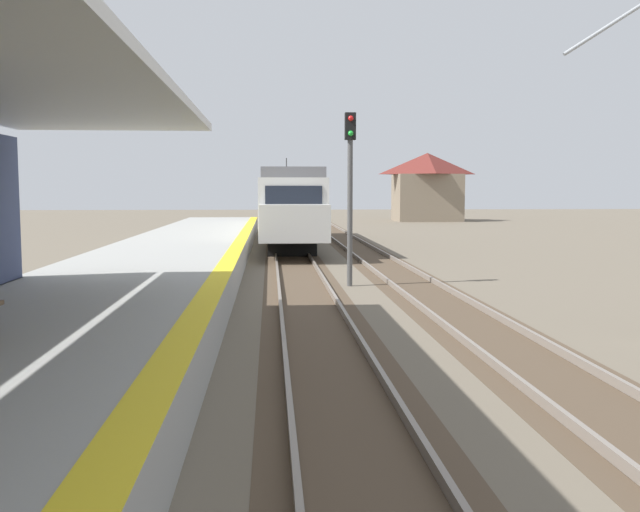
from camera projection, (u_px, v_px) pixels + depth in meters
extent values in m
cube|color=#999993|center=(88.00, 321.00, 13.49)|extent=(5.00, 80.00, 0.90)
cube|color=yellow|center=(208.00, 296.00, 13.60)|extent=(0.50, 80.00, 0.01)
cube|color=#4C3D2D|center=(309.00, 307.00, 17.81)|extent=(2.34, 120.00, 0.01)
cube|color=slate|center=(280.00, 304.00, 17.75)|extent=(0.08, 120.00, 0.15)
cube|color=slate|center=(338.00, 304.00, 17.85)|extent=(0.08, 120.00, 0.15)
cube|color=#4C3D2D|center=(444.00, 306.00, 18.04)|extent=(2.34, 120.00, 0.01)
cube|color=slate|center=(416.00, 303.00, 17.99)|extent=(0.08, 120.00, 0.15)
cube|color=slate|center=(472.00, 302.00, 18.09)|extent=(0.08, 120.00, 0.15)
cube|color=silver|center=(288.00, 206.00, 38.09)|extent=(2.90, 18.00, 2.70)
cube|color=slate|center=(288.00, 176.00, 37.94)|extent=(2.67, 18.00, 0.44)
cube|color=black|center=(294.00, 201.00, 29.09)|extent=(2.32, 0.06, 1.21)
cube|color=silver|center=(294.00, 223.00, 28.39)|extent=(2.78, 1.60, 1.49)
cube|color=black|center=(316.00, 198.00, 38.15)|extent=(0.04, 15.84, 0.86)
cylinder|color=#333333|center=(286.00, 166.00, 41.46)|extent=(0.06, 0.06, 0.90)
cube|color=black|center=(292.00, 247.00, 32.43)|extent=(2.17, 2.20, 0.72)
cube|color=black|center=(286.00, 232.00, 44.05)|extent=(2.17, 2.20, 0.72)
cylinder|color=#4C4C4C|center=(350.00, 214.00, 21.57)|extent=(0.16, 0.16, 4.40)
cube|color=black|center=(350.00, 126.00, 21.33)|extent=(0.32, 0.24, 0.80)
sphere|color=red|center=(351.00, 118.00, 21.17)|extent=(0.16, 0.16, 0.16)
sphere|color=green|center=(351.00, 133.00, 21.21)|extent=(0.16, 0.16, 0.16)
cylinder|color=#9EA3A8|center=(631.00, 11.00, 12.84)|extent=(2.47, 0.07, 1.60)
cube|color=#7F705B|center=(427.00, 198.00, 67.77)|extent=(6.00, 4.80, 4.40)
pyramid|color=maroon|center=(427.00, 164.00, 67.48)|extent=(6.60, 5.28, 2.00)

